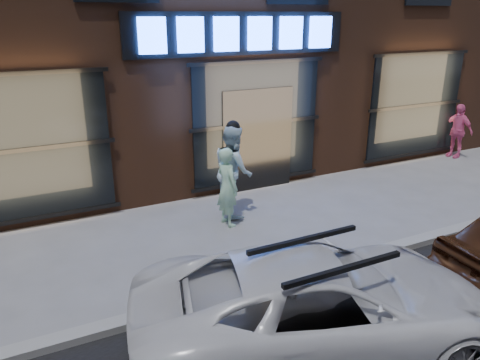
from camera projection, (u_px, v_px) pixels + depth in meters
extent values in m
plane|color=slate|center=(365.00, 259.00, 8.08)|extent=(90.00, 90.00, 0.00)
cube|color=gray|center=(365.00, 256.00, 8.06)|extent=(60.00, 0.25, 0.12)
cube|color=black|center=(242.00, 34.00, 10.04)|extent=(5.20, 0.06, 0.90)
cube|color=black|center=(257.00, 140.00, 10.98)|extent=(1.80, 0.10, 2.40)
cube|color=#FFBF72|center=(23.00, 149.00, 8.80)|extent=(3.00, 0.04, 2.60)
cube|color=black|center=(23.00, 150.00, 8.77)|extent=(3.20, 0.06, 2.80)
cube|color=#FFBF72|center=(256.00, 123.00, 10.90)|extent=(3.00, 0.04, 2.60)
cube|color=black|center=(257.00, 123.00, 10.87)|extent=(3.20, 0.06, 2.80)
cube|color=#FFBF72|center=(414.00, 105.00, 13.00)|extent=(3.00, 0.04, 2.60)
cube|color=black|center=(415.00, 106.00, 12.97)|extent=(3.20, 0.06, 2.80)
cube|color=#2659FF|center=(152.00, 36.00, 9.14)|extent=(0.55, 0.12, 0.70)
cube|color=#2659FF|center=(190.00, 35.00, 9.47)|extent=(0.55, 0.12, 0.70)
cube|color=#2659FF|center=(226.00, 34.00, 9.81)|extent=(0.55, 0.12, 0.70)
cube|color=#2659FF|center=(260.00, 33.00, 10.14)|extent=(0.55, 0.12, 0.70)
cube|color=#2659FF|center=(291.00, 33.00, 10.48)|extent=(0.55, 0.12, 0.70)
cube|color=#2659FF|center=(320.00, 32.00, 10.82)|extent=(0.55, 0.12, 0.70)
imported|color=#C2FFCA|center=(227.00, 187.00, 9.17)|extent=(0.46, 0.63, 1.60)
imported|color=white|center=(233.00, 170.00, 9.64)|extent=(0.85, 1.02, 1.91)
imported|color=pink|center=(457.00, 131.00, 13.64)|extent=(0.53, 0.97, 1.57)
imported|color=silver|center=(319.00, 303.00, 5.76)|extent=(5.01, 3.30, 1.28)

